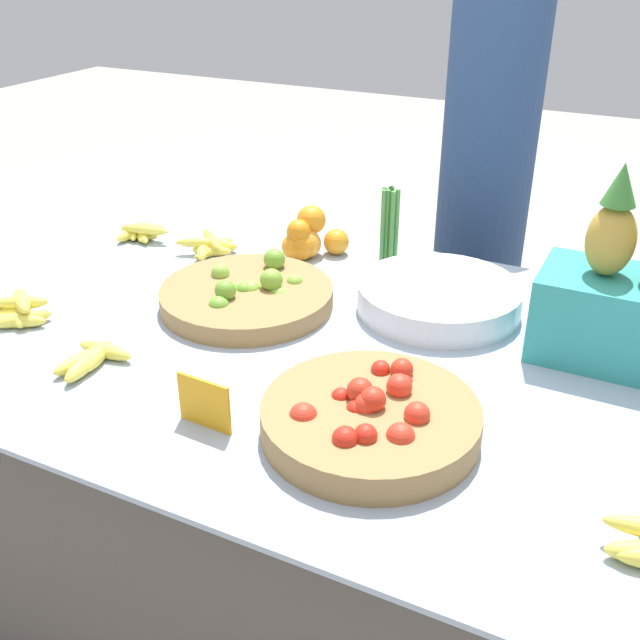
{
  "coord_description": "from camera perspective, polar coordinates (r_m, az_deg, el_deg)",
  "views": [
    {
      "loc": [
        0.64,
        -1.28,
        1.55
      ],
      "look_at": [
        0.0,
        0.0,
        0.79
      ],
      "focal_mm": 42.0,
      "sensor_mm": 36.0,
      "label": 1
    }
  ],
  "objects": [
    {
      "name": "banana_bunch_front_left",
      "position": [
        1.85,
        -22.06,
        0.56
      ],
      "size": [
        0.19,
        0.14,
        0.06
      ],
      "color": "#EFDB4C",
      "rests_on": "market_table"
    },
    {
      "name": "price_sign",
      "position": [
        1.37,
        -8.81,
        -6.29
      ],
      "size": [
        0.11,
        0.01,
        0.1
      ],
      "rotation": [
        0.0,
        0.0,
        -0.06
      ],
      "color": "orange",
      "rests_on": "market_table"
    },
    {
      "name": "banana_bunch_middle_left",
      "position": [
        2.24,
        -13.63,
        6.55
      ],
      "size": [
        0.18,
        0.14,
        0.05
      ],
      "color": "#EFDB4C",
      "rests_on": "market_table"
    },
    {
      "name": "orange_pile",
      "position": [
        2.05,
        -1.05,
        6.15
      ],
      "size": [
        0.16,
        0.15,
        0.13
      ],
      "color": "orange",
      "rests_on": "market_table"
    },
    {
      "name": "produce_crate",
      "position": [
        1.64,
        22.36,
        1.23
      ],
      "size": [
        0.35,
        0.21,
        0.41
      ],
      "color": "teal",
      "rests_on": "market_table"
    },
    {
      "name": "metal_bowl",
      "position": [
        1.78,
        9.03,
        1.71
      ],
      "size": [
        0.38,
        0.38,
        0.07
      ],
      "color": "silver",
      "rests_on": "market_table"
    },
    {
      "name": "ground_plane",
      "position": [
        2.11,
        0.0,
        -19.24
      ],
      "size": [
        12.0,
        12.0,
        0.0
      ],
      "primitive_type": "plane",
      "color": "#ADA599"
    },
    {
      "name": "banana_bunch_front_center",
      "position": [
        2.1,
        -8.35,
        5.6
      ],
      "size": [
        0.16,
        0.17,
        0.05
      ],
      "color": "#EFDB4C",
      "rests_on": "market_table"
    },
    {
      "name": "lime_bowl",
      "position": [
        1.79,
        -5.53,
        1.87
      ],
      "size": [
        0.41,
        0.41,
        0.1
      ],
      "color": "olive",
      "rests_on": "market_table"
    },
    {
      "name": "tomato_basket",
      "position": [
        1.35,
        3.94,
        -7.41
      ],
      "size": [
        0.39,
        0.39,
        0.1
      ],
      "color": "olive",
      "rests_on": "market_table"
    },
    {
      "name": "vendor_person",
      "position": [
        2.44,
        12.27,
        8.58
      ],
      "size": [
        0.28,
        0.28,
        1.63
      ],
      "color": "navy",
      "rests_on": "ground_plane"
    },
    {
      "name": "veg_bundle",
      "position": [
        2.0,
        5.2,
        7.15
      ],
      "size": [
        0.05,
        0.05,
        0.2
      ],
      "color": "#428438",
      "rests_on": "market_table"
    },
    {
      "name": "banana_bunch_front_right",
      "position": [
        1.62,
        -16.98,
        -2.77
      ],
      "size": [
        0.13,
        0.17,
        0.04
      ],
      "color": "#EFDB4C",
      "rests_on": "market_table"
    },
    {
      "name": "market_table",
      "position": [
        1.86,
        0.0,
        -11.48
      ],
      "size": [
        1.84,
        1.18,
        0.74
      ],
      "color": "#4C4742",
      "rests_on": "ground_plane"
    }
  ]
}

